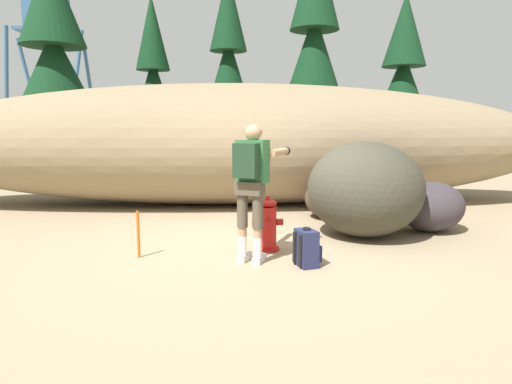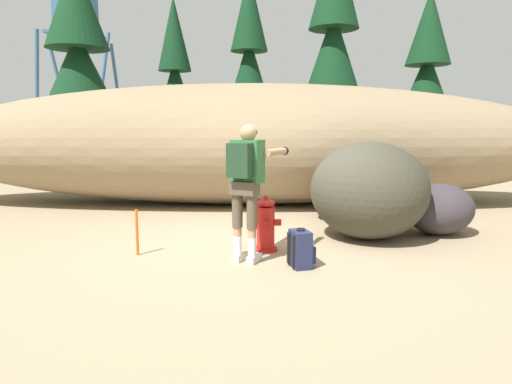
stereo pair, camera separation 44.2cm
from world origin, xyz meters
TOP-DOWN VIEW (x-y plane):
  - ground_plane at (0.00, 0.00)m, footprint 56.00×56.00m
  - dirt_embankment at (0.00, 3.59)m, footprint 14.06×3.20m
  - fire_hydrant at (0.24, -0.19)m, footprint 0.42×0.37m
  - utility_worker at (0.00, -0.68)m, footprint 0.78×1.04m
  - spare_backpack at (0.64, -0.92)m, footprint 0.33×0.34m
  - boulder_large at (1.78, 0.51)m, footprint 2.20×2.22m
  - boulder_mid at (2.94, 0.73)m, footprint 1.41×1.32m
  - boulder_small at (1.57, 1.84)m, footprint 0.95×1.00m
  - pine_tree_far_left at (-5.47, 8.41)m, footprint 2.99×2.99m
  - pine_tree_left at (-2.83, 10.55)m, footprint 1.84×1.84m
  - pine_tree_center at (-0.14, 10.70)m, footprint 2.08×2.08m
  - pine_tree_right at (2.44, 7.93)m, footprint 2.32×2.32m
  - pine_tree_far_right at (5.94, 9.60)m, footprint 2.31×2.31m
  - watchtower at (-7.90, 14.72)m, footprint 3.67×3.67m
  - survey_stake at (-1.43, -0.41)m, footprint 0.04×0.04m

SIDE VIEW (x-z plane):
  - ground_plane at x=0.00m, z-range -0.04..0.00m
  - spare_backpack at x=0.64m, z-range -0.02..0.45m
  - survey_stake at x=-1.43m, z-range 0.00..0.60m
  - fire_hydrant at x=0.24m, z-range -0.03..0.71m
  - boulder_small at x=1.57m, z-range 0.00..0.73m
  - boulder_mid at x=2.94m, z-range 0.00..0.79m
  - boulder_large at x=1.78m, z-range 0.00..1.44m
  - utility_worker at x=0.00m, z-range 0.23..1.91m
  - dirt_embankment at x=0.00m, z-range 0.00..2.55m
  - pine_tree_left at x=-2.83m, z-range 0.08..6.31m
  - pine_tree_far_right at x=5.94m, z-range 0.19..6.40m
  - pine_tree_far_left at x=-5.47m, z-range 0.21..6.98m
  - pine_tree_center at x=-0.14m, z-range 0.29..7.44m
  - pine_tree_right at x=2.44m, z-range 0.36..7.76m
  - watchtower at x=-7.90m, z-range 2.13..10.72m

